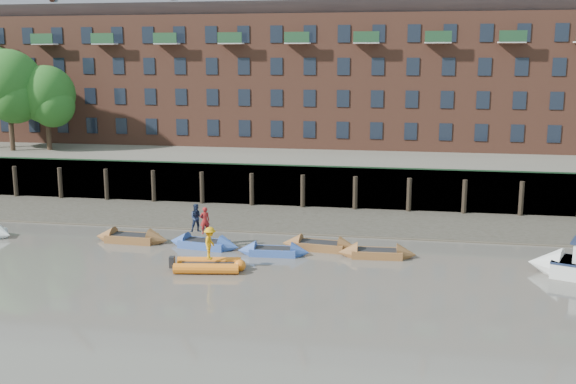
% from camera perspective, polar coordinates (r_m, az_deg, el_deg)
% --- Properties ---
extents(ground, '(220.00, 220.00, 0.00)m').
position_cam_1_polar(ground, '(31.76, -8.52, -9.70)').
color(ground, '#5E5850').
rests_on(ground, ground).
extents(foreshore, '(110.00, 8.00, 0.50)m').
position_cam_1_polar(foreshore, '(48.40, -1.77, -2.25)').
color(foreshore, '#3D382F').
rests_on(foreshore, ground).
extents(mud_band, '(110.00, 1.60, 0.10)m').
position_cam_1_polar(mud_band, '(45.18, -2.66, -3.24)').
color(mud_band, '#4C4336').
rests_on(mud_band, ground).
extents(river_wall, '(110.00, 1.23, 3.30)m').
position_cam_1_polar(river_wall, '(52.27, -0.80, 0.55)').
color(river_wall, '#2D2A26').
rests_on(river_wall, ground).
extents(bank_terrace, '(110.00, 28.00, 3.20)m').
position_cam_1_polar(bank_terrace, '(65.51, 1.44, 2.73)').
color(bank_terrace, '#5E594D').
rests_on(bank_terrace, ground).
extents(apartment_terrace, '(80.60, 15.56, 20.98)m').
position_cam_1_polar(apartment_terrace, '(65.79, 1.62, 12.57)').
color(apartment_terrace, brown).
rests_on(apartment_terrace, bank_terrace).
extents(tree_cluster, '(11.76, 7.74, 9.40)m').
position_cam_1_polar(tree_cluster, '(65.74, -22.69, 8.39)').
color(tree_cluster, '#3A281C').
rests_on(tree_cluster, bank_terrace).
extents(rowboat_2, '(4.85, 1.59, 1.39)m').
position_cam_1_polar(rowboat_2, '(43.31, -13.10, -3.83)').
color(rowboat_2, brown).
rests_on(rowboat_2, ground).
extents(rowboat_3, '(4.73, 2.08, 1.33)m').
position_cam_1_polar(rowboat_3, '(41.27, -7.13, -4.38)').
color(rowboat_3, '#3556A7').
rests_on(rowboat_3, ground).
extents(rowboat_4, '(4.27, 1.44, 1.22)m').
position_cam_1_polar(rowboat_4, '(39.48, -1.24, -5.05)').
color(rowboat_4, '#3556A7').
rests_on(rowboat_4, ground).
extents(rowboat_5, '(4.81, 1.84, 1.36)m').
position_cam_1_polar(rowboat_5, '(40.58, 2.72, -4.56)').
color(rowboat_5, brown).
rests_on(rowboat_5, ground).
extents(rowboat_6, '(4.56, 1.55, 1.30)m').
position_cam_1_polar(rowboat_6, '(39.35, 7.54, -5.18)').
color(rowboat_6, brown).
rests_on(rowboat_6, ground).
extents(rib_tender, '(3.91, 2.30, 0.66)m').
position_cam_1_polar(rib_tender, '(36.88, -6.56, -6.18)').
color(rib_tender, orange).
rests_on(rib_tender, ground).
extents(person_rower_a, '(0.72, 0.65, 1.66)m').
position_cam_1_polar(person_rower_a, '(40.78, -7.06, -2.41)').
color(person_rower_a, maroon).
rests_on(person_rower_a, rowboat_3).
extents(person_rower_b, '(1.04, 0.95, 1.75)m').
position_cam_1_polar(person_rower_b, '(41.24, -7.72, -2.21)').
color(person_rower_b, '#19233F').
rests_on(person_rower_b, rowboat_3).
extents(person_rib_crew, '(0.70, 1.17, 1.78)m').
position_cam_1_polar(person_rib_crew, '(36.61, -6.62, -4.32)').
color(person_rib_crew, orange).
rests_on(person_rib_crew, rib_tender).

